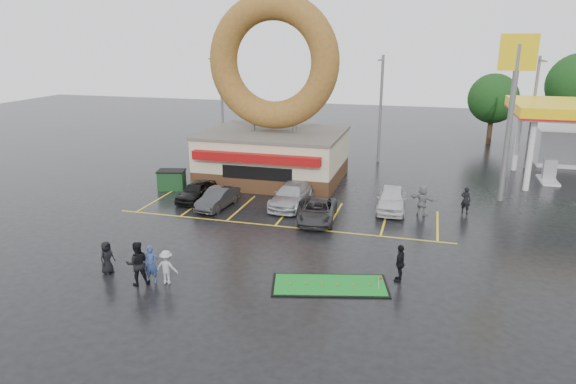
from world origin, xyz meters
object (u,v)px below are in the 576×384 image
(streetlight_left, at_px, (222,102))
(car_silver, at_px, (292,195))
(dumpster, at_px, (172,180))
(car_grey, at_px, (317,211))
(streetlight_mid, at_px, (381,107))
(car_dgrey, at_px, (218,198))
(putting_green, at_px, (330,285))
(shell_sign, at_px, (514,88))
(person_blue, at_px, (151,264))
(car_white, at_px, (392,199))
(person_cameraman, at_px, (400,263))
(streetlight_right, at_px, (533,110))
(donut_shop, at_px, (274,121))
(car_black, at_px, (196,191))

(streetlight_left, distance_m, car_silver, 16.65)
(dumpster, bearing_deg, car_grey, -31.33)
(streetlight_mid, bearing_deg, car_dgrey, -118.82)
(car_grey, bearing_deg, putting_green, -79.34)
(shell_sign, distance_m, person_blue, 24.22)
(car_dgrey, bearing_deg, car_white, 19.35)
(person_cameraman, distance_m, putting_green, 3.26)
(shell_sign, relative_size, person_blue, 6.13)
(streetlight_left, xyz_separation_m, person_cameraman, (17.33, -21.67, -3.92))
(person_cameraman, relative_size, putting_green, 0.32)
(streetlight_left, bearing_deg, streetlight_right, 4.40)
(streetlight_right, height_order, car_dgrey, streetlight_right)
(donut_shop, relative_size, streetlight_mid, 1.50)
(shell_sign, relative_size, car_grey, 2.43)
(car_silver, relative_size, dumpster, 2.71)
(person_blue, height_order, putting_green, person_blue)
(car_grey, bearing_deg, person_cameraman, -57.65)
(car_grey, distance_m, dumpster, 11.96)
(shell_sign, height_order, person_blue, shell_sign)
(car_silver, bearing_deg, shell_sign, 23.27)
(streetlight_mid, xyz_separation_m, putting_green, (0.47, -24.00, -4.74))
(streetlight_right, relative_size, person_blue, 5.20)
(streetlight_mid, bearing_deg, car_silver, -106.41)
(streetlight_right, bearing_deg, streetlight_left, -175.60)
(streetlight_right, height_order, dumpster, streetlight_right)
(streetlight_left, bearing_deg, car_dgrey, -68.83)
(streetlight_right, height_order, putting_green, streetlight_right)
(streetlight_mid, bearing_deg, donut_shop, -131.38)
(streetlight_left, xyz_separation_m, dumpster, (0.76, -11.35, -4.13))
(shell_sign, xyz_separation_m, putting_green, (-8.53, -15.09, -7.34))
(car_dgrey, bearing_deg, streetlight_mid, 67.66)
(streetlight_left, xyz_separation_m, streetlight_mid, (14.00, 1.00, 0.00))
(car_black, bearing_deg, donut_shop, 64.32)
(streetlight_right, bearing_deg, car_white, -125.19)
(streetlight_right, distance_m, car_grey, 22.32)
(car_black, bearing_deg, car_silver, 8.01)
(donut_shop, relative_size, car_dgrey, 3.56)
(streetlight_left, relative_size, putting_green, 1.67)
(streetlight_left, distance_m, streetlight_mid, 14.04)
(shell_sign, relative_size, car_dgrey, 2.79)
(shell_sign, xyz_separation_m, person_cameraman, (-5.67, -13.75, -6.52))
(shell_sign, xyz_separation_m, person_blue, (-16.17, -16.82, -6.51))
(shell_sign, xyz_separation_m, streetlight_mid, (-9.00, 8.92, -2.60))
(streetlight_right, xyz_separation_m, dumpster, (-25.24, -13.35, -4.13))
(shell_sign, distance_m, car_black, 21.24)
(car_grey, distance_m, putting_green, 8.36)
(streetlight_mid, distance_m, putting_green, 24.47)
(streetlight_right, bearing_deg, donut_shop, -154.79)
(car_grey, bearing_deg, car_white, 31.80)
(streetlight_left, relative_size, car_dgrey, 2.37)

